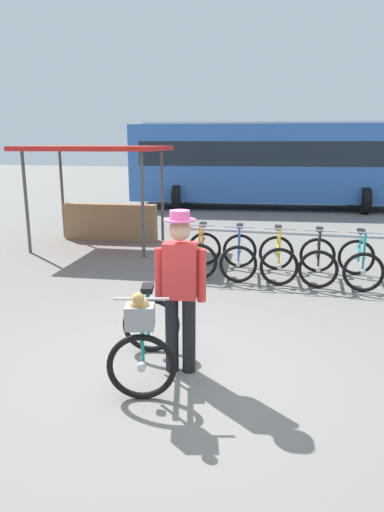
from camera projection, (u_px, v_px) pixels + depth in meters
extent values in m
plane|color=slate|center=(177.00, 373.00, 4.87)|extent=(80.00, 80.00, 0.00)
cylinder|color=#99999E|center=(178.00, 251.00, 8.50)|extent=(0.06, 0.06, 0.85)
cylinder|color=#99999E|center=(284.00, 233.00, 7.94)|extent=(3.85, 0.14, 0.05)
torus|color=black|center=(205.00, 249.00, 9.08)|extent=(0.66, 0.17, 0.66)
cylinder|color=#B7B7BC|center=(205.00, 249.00, 9.08)|extent=(0.09, 0.07, 0.08)
torus|color=black|center=(199.00, 262.00, 8.10)|extent=(0.66, 0.17, 0.66)
cylinder|color=#B7B7BC|center=(199.00, 262.00, 8.10)|extent=(0.09, 0.07, 0.08)
cube|color=orange|center=(202.00, 243.00, 8.54)|extent=(0.17, 0.91, 0.04)
cube|color=orange|center=(202.00, 232.00, 8.44)|extent=(0.13, 0.61, 0.04)
cylinder|color=orange|center=(203.00, 238.00, 8.70)|extent=(0.03, 0.03, 0.55)
cube|color=black|center=(203.00, 224.00, 8.64)|extent=(0.15, 0.26, 0.06)
cylinder|color=orange|center=(200.00, 243.00, 8.14)|extent=(0.03, 0.03, 0.63)
cylinder|color=#B7B7BC|center=(200.00, 225.00, 8.07)|extent=(0.52, 0.11, 0.03)
torus|color=black|center=(240.00, 251.00, 8.92)|extent=(0.67, 0.18, 0.66)
cylinder|color=#B7B7BC|center=(240.00, 251.00, 8.92)|extent=(0.09, 0.07, 0.08)
torus|color=black|center=(238.00, 264.00, 7.93)|extent=(0.67, 0.18, 0.66)
cylinder|color=#B7B7BC|center=(238.00, 264.00, 7.93)|extent=(0.09, 0.07, 0.08)
cube|color=#2D56B7|center=(239.00, 245.00, 8.37)|extent=(0.17, 0.91, 0.04)
cube|color=#2D56B7|center=(239.00, 234.00, 8.27)|extent=(0.13, 0.61, 0.04)
cylinder|color=#2D56B7|center=(240.00, 240.00, 8.54)|extent=(0.03, 0.03, 0.55)
cube|color=black|center=(240.00, 226.00, 8.47)|extent=(0.15, 0.26, 0.06)
cylinder|color=#2D56B7|center=(239.00, 245.00, 7.98)|extent=(0.03, 0.03, 0.63)
cylinder|color=#B7B7BC|center=(239.00, 227.00, 7.90)|extent=(0.52, 0.11, 0.03)
torus|color=black|center=(276.00, 253.00, 8.75)|extent=(0.66, 0.16, 0.66)
cylinder|color=#B7B7BC|center=(276.00, 253.00, 8.75)|extent=(0.09, 0.07, 0.08)
torus|color=black|center=(279.00, 267.00, 7.77)|extent=(0.66, 0.16, 0.66)
cylinder|color=#B7B7BC|center=(279.00, 267.00, 7.77)|extent=(0.09, 0.07, 0.08)
cube|color=yellow|center=(278.00, 247.00, 8.20)|extent=(0.17, 0.91, 0.04)
cube|color=yellow|center=(279.00, 235.00, 8.10)|extent=(0.12, 0.61, 0.04)
cylinder|color=yellow|center=(278.00, 242.00, 8.37)|extent=(0.03, 0.03, 0.55)
cube|color=black|center=(278.00, 227.00, 8.30)|extent=(0.15, 0.25, 0.06)
cylinder|color=yellow|center=(279.00, 247.00, 7.81)|extent=(0.03, 0.03, 0.63)
cylinder|color=#B7B7BC|center=(280.00, 229.00, 7.73)|extent=(0.52, 0.10, 0.03)
torus|color=black|center=(317.00, 255.00, 8.57)|extent=(0.66, 0.09, 0.66)
cylinder|color=#B7B7BC|center=(317.00, 255.00, 8.57)|extent=(0.08, 0.06, 0.08)
torus|color=black|center=(318.00, 269.00, 7.61)|extent=(0.66, 0.09, 0.66)
cylinder|color=#B7B7BC|center=(318.00, 269.00, 7.61)|extent=(0.08, 0.06, 0.08)
cube|color=black|center=(319.00, 249.00, 8.03)|extent=(0.06, 0.92, 0.04)
cube|color=black|center=(319.00, 237.00, 7.93)|extent=(0.05, 0.61, 0.04)
cylinder|color=black|center=(319.00, 244.00, 8.20)|extent=(0.03, 0.03, 0.55)
cube|color=black|center=(320.00, 229.00, 8.13)|extent=(0.13, 0.24, 0.06)
cylinder|color=black|center=(319.00, 249.00, 7.65)|extent=(0.03, 0.03, 0.63)
cylinder|color=#B7B7BC|center=(321.00, 231.00, 7.57)|extent=(0.52, 0.04, 0.03)
torus|color=black|center=(356.00, 257.00, 8.40)|extent=(0.66, 0.12, 0.66)
cylinder|color=#B7B7BC|center=(356.00, 257.00, 8.40)|extent=(0.08, 0.07, 0.08)
torus|color=black|center=(363.00, 272.00, 7.44)|extent=(0.66, 0.12, 0.66)
cylinder|color=#B7B7BC|center=(363.00, 272.00, 7.44)|extent=(0.08, 0.07, 0.08)
cube|color=teal|center=(361.00, 252.00, 7.87)|extent=(0.08, 0.92, 0.04)
cube|color=teal|center=(362.00, 239.00, 7.76)|extent=(0.07, 0.61, 0.04)
cylinder|color=teal|center=(360.00, 247.00, 8.03)|extent=(0.03, 0.03, 0.55)
cube|color=black|center=(361.00, 231.00, 7.96)|extent=(0.13, 0.25, 0.06)
cylinder|color=teal|center=(364.00, 252.00, 7.48)|extent=(0.03, 0.03, 0.63)
cylinder|color=#B7B7BC|center=(366.00, 233.00, 7.40)|extent=(0.52, 0.05, 0.03)
torus|color=black|center=(151.00, 325.00, 5.29)|extent=(0.65, 0.24, 0.66)
cylinder|color=#B7B7BC|center=(151.00, 325.00, 5.29)|extent=(0.09, 0.08, 0.08)
torus|color=black|center=(142.00, 367.00, 4.29)|extent=(0.65, 0.24, 0.66)
cylinder|color=#B7B7BC|center=(142.00, 367.00, 4.29)|extent=(0.09, 0.08, 0.08)
cube|color=teal|center=(146.00, 324.00, 4.74)|extent=(0.28, 0.89, 0.04)
cube|color=teal|center=(145.00, 305.00, 4.63)|extent=(0.20, 0.60, 0.04)
cylinder|color=teal|center=(148.00, 313.00, 4.90)|extent=(0.03, 0.03, 0.55)
cube|color=black|center=(147.00, 288.00, 4.84)|extent=(0.18, 0.26, 0.06)
cylinder|color=teal|center=(142.00, 330.00, 4.34)|extent=(0.03, 0.03, 0.63)
cylinder|color=#B7B7BC|center=(141.00, 299.00, 4.26)|extent=(0.51, 0.17, 0.03)
cube|color=gray|center=(140.00, 317.00, 4.15)|extent=(0.30, 0.26, 0.22)
ellipsoid|color=tan|center=(140.00, 306.00, 4.13)|extent=(0.22, 0.20, 0.16)
sphere|color=tan|center=(138.00, 299.00, 4.03)|extent=(0.11, 0.11, 0.11)
cylinder|color=black|center=(172.00, 334.00, 4.83)|extent=(0.14, 0.14, 0.82)
cylinder|color=black|center=(189.00, 335.00, 4.81)|extent=(0.14, 0.14, 0.82)
cube|color=red|center=(180.00, 271.00, 4.65)|extent=(0.37, 0.25, 0.58)
cylinder|color=red|center=(159.00, 274.00, 4.71)|extent=(0.09, 0.09, 0.55)
cylinder|color=red|center=(202.00, 276.00, 4.66)|extent=(0.09, 0.09, 0.55)
sphere|color=tan|center=(180.00, 230.00, 4.55)|extent=(0.22, 0.22, 0.22)
cylinder|color=#E05999|center=(180.00, 220.00, 4.53)|extent=(0.32, 0.32, 0.02)
cylinder|color=#E05999|center=(180.00, 215.00, 4.51)|extent=(0.20, 0.20, 0.09)
cube|color=#3366B7|center=(269.00, 163.00, 16.93)|extent=(10.26, 3.93, 2.70)
cube|color=#19232D|center=(269.00, 153.00, 16.84)|extent=(9.47, 3.83, 0.84)
cube|color=silver|center=(270.00, 124.00, 16.60)|extent=(9.23, 3.54, 0.08)
cylinder|color=black|center=(177.00, 198.00, 16.42)|extent=(0.38, 0.93, 0.90)
cylinder|color=black|center=(187.00, 191.00, 18.83)|extent=(0.38, 0.93, 0.90)
cylinder|color=black|center=(365.00, 201.00, 15.61)|extent=(0.38, 0.93, 0.90)
cylinder|color=black|center=(350.00, 193.00, 18.01)|extent=(0.38, 0.93, 0.90)
cylinder|color=#4C4C51|center=(62.00, 194.00, 11.65)|extent=(0.07, 0.07, 2.20)
cylinder|color=#4C4C51|center=(162.00, 196.00, 11.24)|extent=(0.07, 0.07, 2.20)
cylinder|color=#4C4C51|center=(26.00, 203.00, 9.92)|extent=(0.07, 0.07, 2.20)
cylinder|color=#4C4C51|center=(143.00, 206.00, 9.51)|extent=(0.07, 0.07, 2.20)
cube|color=red|center=(96.00, 148.00, 10.30)|extent=(3.34, 2.63, 0.10)
cube|color=olive|center=(110.00, 222.00, 11.45)|extent=(2.36, 0.56, 0.90)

